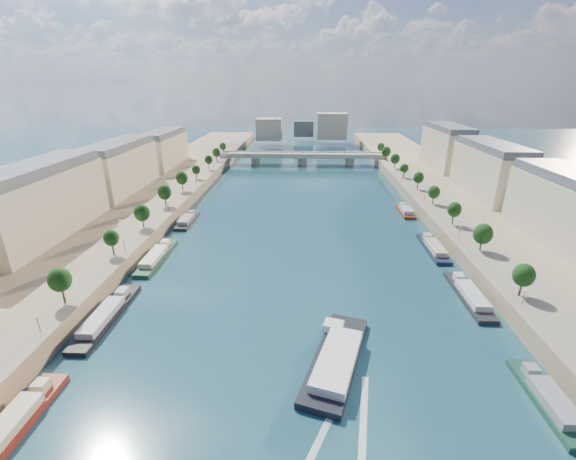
{
  "coord_description": "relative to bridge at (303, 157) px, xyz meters",
  "views": [
    {
      "loc": [
        1.67,
        -34.16,
        53.68
      ],
      "look_at": [
        -3.88,
        90.75,
        5.0
      ],
      "focal_mm": 24.0,
      "sensor_mm": 36.0,
      "label": 1
    }
  ],
  "objects": [
    {
      "name": "buildings_right",
      "position": [
        85.0,
        -115.45,
        11.37
      ],
      "size": [
        16.0,
        226.0,
        23.2
      ],
      "color": "#B7A98C",
      "rests_on": "ground"
    },
    {
      "name": "moored_barges_right",
      "position": [
        45.5,
        -175.04,
        -4.24
      ],
      "size": [
        5.0,
        160.62,
        3.6
      ],
      "color": "black",
      "rests_on": "ground"
    },
    {
      "name": "lamps_right",
      "position": [
        52.5,
        -122.45,
        2.7
      ],
      "size": [
        0.36,
        200.36,
        4.28
      ],
      "color": "black",
      "rests_on": "ground"
    },
    {
      "name": "trees_right",
      "position": [
        55.0,
        -117.45,
        5.39
      ],
      "size": [
        4.8,
        268.8,
        8.26
      ],
      "color": "#382B1E",
      "rests_on": "ground"
    },
    {
      "name": "ground",
      "position": [
        0.0,
        -127.45,
        -5.08
      ],
      "size": [
        700.0,
        700.0,
        0.0
      ],
      "primitive_type": "plane",
      "color": "#0B2D33",
      "rests_on": "ground"
    },
    {
      "name": "trees_left",
      "position": [
        -55.0,
        -125.45,
        5.39
      ],
      "size": [
        4.8,
        268.8,
        8.26
      ],
      "color": "#382B1E",
      "rests_on": "ground"
    },
    {
      "name": "pave_right",
      "position": [
        57.0,
        -127.45,
        -0.03
      ],
      "size": [
        14.0,
        520.0,
        0.1
      ],
      "primitive_type": "cube",
      "color": "gray",
      "rests_on": "quay_right"
    },
    {
      "name": "lamps_left",
      "position": [
        -52.5,
        -137.45,
        2.7
      ],
      "size": [
        0.36,
        200.36,
        4.28
      ],
      "color": "black",
      "rests_on": "ground"
    },
    {
      "name": "bridge",
      "position": [
        0.0,
        0.0,
        0.0
      ],
      "size": [
        112.0,
        12.0,
        8.15
      ],
      "color": "#C1B79E",
      "rests_on": "ground"
    },
    {
      "name": "moored_barges_left",
      "position": [
        -45.5,
        -183.52,
        -4.24
      ],
      "size": [
        5.0,
        153.82,
        3.6
      ],
      "color": "#171733",
      "rests_on": "ground"
    },
    {
      "name": "quay_left",
      "position": [
        -72.0,
        -127.45,
        -2.58
      ],
      "size": [
        44.0,
        520.0,
        5.0
      ],
      "primitive_type": "cube",
      "color": "#9E8460",
      "rests_on": "ground"
    },
    {
      "name": "pave_left",
      "position": [
        -57.0,
        -127.45,
        -0.03
      ],
      "size": [
        14.0,
        520.0,
        0.1
      ],
      "primitive_type": "cube",
      "color": "gray",
      "rests_on": "quay_left"
    },
    {
      "name": "tour_barge",
      "position": [
        8.64,
        -198.05,
        -3.96
      ],
      "size": [
        16.4,
        30.28,
        3.95
      ],
      "rotation": [
        0.0,
        0.0,
        -0.29
      ],
      "color": "black",
      "rests_on": "ground"
    },
    {
      "name": "quay_right",
      "position": [
        72.0,
        -127.45,
        -2.58
      ],
      "size": [
        44.0,
        520.0,
        5.0
      ],
      "primitive_type": "cube",
      "color": "#9E8460",
      "rests_on": "ground"
    },
    {
      "name": "buildings_left",
      "position": [
        -85.0,
        -115.45,
        11.37
      ],
      "size": [
        16.0,
        226.0,
        23.2
      ],
      "color": "#B7A98C",
      "rests_on": "ground"
    },
    {
      "name": "skyline",
      "position": [
        3.19,
        92.07,
        9.57
      ],
      "size": [
        79.0,
        42.0,
        22.0
      ],
      "color": "#B7A98C",
      "rests_on": "ground"
    },
    {
      "name": "wake",
      "position": [
        8.64,
        -214.62,
        -5.06
      ],
      "size": [
        15.02,
        25.82,
        0.04
      ],
      "color": "silver",
      "rests_on": "ground"
    }
  ]
}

